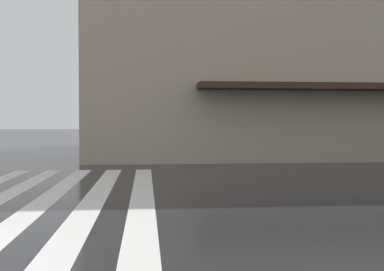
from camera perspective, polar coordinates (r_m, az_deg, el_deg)
The scene contains 1 object.
zebra_crossing at distance 10.09m, azimuth -17.56°, elevation -7.71°, with size 13.00×4.50×0.01m.
Camera 1 is at (-5.74, -3.23, 1.62)m, focal length 44.25 mm.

